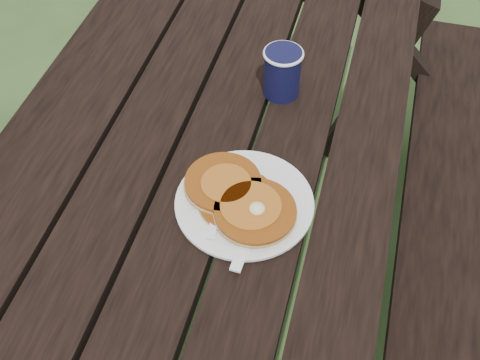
% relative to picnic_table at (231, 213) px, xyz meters
% --- Properties ---
extents(ground, '(60.00, 60.00, 0.00)m').
position_rel_picnic_table_xyz_m(ground, '(0.00, 0.00, -0.37)').
color(ground, '#273C1A').
rests_on(ground, ground).
extents(picnic_table, '(1.36, 1.80, 0.75)m').
position_rel_picnic_table_xyz_m(picnic_table, '(0.00, 0.00, 0.00)').
color(picnic_table, black).
rests_on(picnic_table, ground).
extents(plate, '(0.32, 0.32, 0.01)m').
position_rel_picnic_table_xyz_m(plate, '(0.10, -0.25, 0.39)').
color(plate, white).
rests_on(plate, picnic_table).
extents(pancake_stack, '(0.22, 0.20, 0.04)m').
position_rel_picnic_table_xyz_m(pancake_stack, '(0.09, -0.26, 0.41)').
color(pancake_stack, '#8B430F').
rests_on(pancake_stack, plate).
extents(knife, '(0.03, 0.18, 0.00)m').
position_rel_picnic_table_xyz_m(knife, '(0.13, -0.31, 0.39)').
color(knife, white).
rests_on(knife, plate).
extents(fork, '(0.05, 0.16, 0.01)m').
position_rel_picnic_table_xyz_m(fork, '(0.06, -0.30, 0.40)').
color(fork, white).
rests_on(fork, plate).
extents(coffee_cup, '(0.09, 0.09, 0.11)m').
position_rel_picnic_table_xyz_m(coffee_cup, '(0.10, 0.08, 0.45)').
color(coffee_cup, black).
rests_on(coffee_cup, picnic_table).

